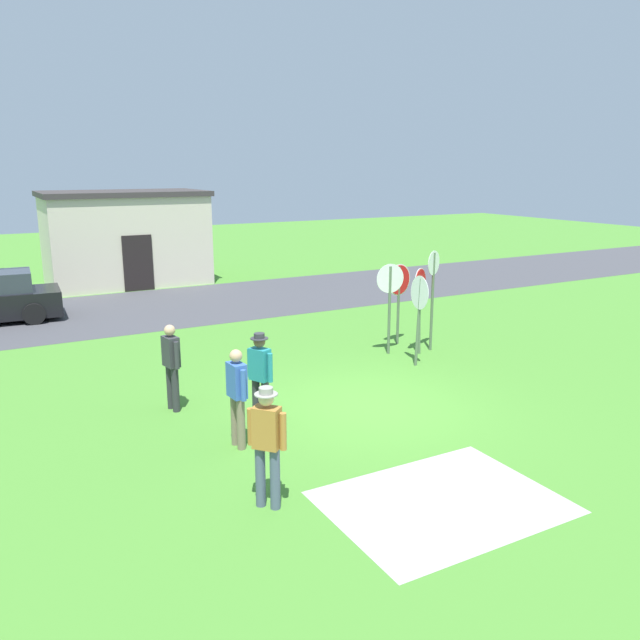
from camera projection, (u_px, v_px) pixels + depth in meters
name	position (u px, v px, depth m)	size (l,w,h in m)	color
ground_plane	(368.00, 407.00, 12.42)	(80.00, 80.00, 0.00)	#47842D
street_asphalt	(192.00, 304.00, 21.80)	(60.00, 6.40, 0.01)	#424247
concrete_path	(442.00, 502.00, 8.89)	(3.20, 2.40, 0.01)	#ADAAA3
building_background	(126.00, 238.00, 25.30)	(6.17, 3.87, 3.66)	beige
stop_sign_center_cluster	(420.00, 297.00, 15.69)	(0.59, 0.35, 2.16)	#51664C
stop_sign_nearest	(419.00, 305.00, 14.73)	(0.15, 0.78, 2.14)	#51664C
stop_sign_far_back	(390.00, 293.00, 15.64)	(0.71, 0.14, 2.27)	#51664C
stop_sign_tallest	(399.00, 290.00, 16.56)	(0.81, 0.19, 2.13)	#51664C
stop_sign_leaning_left	(433.00, 285.00, 15.93)	(0.56, 0.27, 2.55)	#51664C
person_in_teal	(267.00, 440.00, 8.55)	(0.40, 0.45, 1.74)	#4C5670
person_with_sunhat	(260.00, 374.00, 11.29)	(0.35, 0.53, 1.74)	#2D2D33
person_on_left	(171.00, 363.00, 12.07)	(0.28, 0.56, 1.69)	#2D2D33
person_holding_notes	(237.00, 393.00, 10.46)	(0.25, 0.57, 1.69)	#7A6B56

